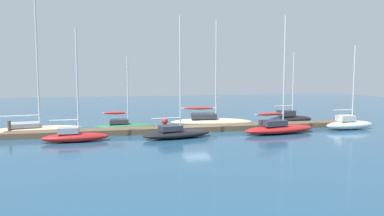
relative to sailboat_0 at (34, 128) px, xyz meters
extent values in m
plane|color=navy|center=(14.77, -2.68, -0.45)|extent=(120.00, 120.00, 0.00)
cube|color=brown|center=(14.77, -2.68, -0.21)|extent=(33.44, 1.86, 0.48)
cylinder|color=brown|center=(-1.55, -1.90, 0.24)|extent=(0.28, 0.28, 1.38)
cylinder|color=brown|center=(31.09, -3.46, 0.24)|extent=(0.28, 0.28, 1.38)
ellipsoid|color=beige|center=(0.09, 0.01, -0.17)|extent=(8.46, 3.86, 0.57)
cube|color=#9EA3AD|center=(-0.71, -0.11, 0.30)|extent=(2.70, 2.22, 0.37)
cylinder|color=silver|center=(0.50, 0.07, 5.88)|extent=(0.15, 0.15, 11.52)
cylinder|color=silver|center=(-1.20, -0.18, 1.13)|extent=(3.40, 0.63, 0.12)
ellipsoid|color=#B21E1E|center=(4.15, -5.64, -0.10)|extent=(5.16, 1.69, 0.70)
cube|color=#9EA3AD|center=(3.64, -5.66, 0.47)|extent=(1.58, 1.08, 0.45)
cylinder|color=silver|center=(4.41, -5.62, 4.29)|extent=(0.13, 0.13, 8.09)
cylinder|color=silver|center=(3.34, -5.68, 1.29)|extent=(2.14, 0.21, 0.10)
ellipsoid|color=#2D7047|center=(8.24, 0.01, -0.15)|extent=(5.89, 2.03, 0.60)
cube|color=#333842|center=(7.66, 0.02, 0.34)|extent=(1.79, 1.35, 0.39)
cylinder|color=silver|center=(8.53, 0.00, 3.41)|extent=(0.14, 0.14, 6.53)
cylinder|color=silver|center=(7.31, 0.03, 1.16)|extent=(2.45, 0.18, 0.11)
ellipsoid|color=#B72D28|center=(7.31, 0.03, 1.16)|extent=(2.22, 0.43, 0.28)
ellipsoid|color=black|center=(12.25, -5.86, -0.12)|extent=(6.14, 2.86, 0.66)
cube|color=#333842|center=(11.67, -5.96, 0.43)|extent=(1.97, 1.62, 0.43)
cylinder|color=silver|center=(12.54, -5.81, 4.91)|extent=(0.14, 0.14, 9.40)
cylinder|color=silver|center=(11.32, -6.01, 1.25)|extent=(2.47, 0.51, 0.11)
ellipsoid|color=beige|center=(17.10, 0.23, -0.05)|extent=(8.85, 4.00, 0.79)
cube|color=#333842|center=(16.26, 0.39, 0.60)|extent=(2.83, 2.20, 0.52)
cylinder|color=silver|center=(17.52, 0.16, 5.36)|extent=(0.15, 0.15, 10.03)
cylinder|color=silver|center=(15.76, 0.48, 1.40)|extent=(3.55, 0.76, 0.12)
ellipsoid|color=#B72D28|center=(15.76, 0.48, 1.40)|extent=(3.24, 0.93, 0.28)
ellipsoid|color=#B21E1E|center=(21.69, -5.75, -0.07)|extent=(7.37, 3.08, 0.75)
cube|color=#333842|center=(20.99, -5.85, 0.55)|extent=(2.33, 1.73, 0.49)
cylinder|color=silver|center=(22.05, -5.69, 5.19)|extent=(0.14, 0.14, 9.77)
cylinder|color=silver|center=(20.56, -5.92, 1.35)|extent=(2.99, 0.56, 0.11)
ellipsoid|color=#B72D28|center=(20.56, -5.92, 1.35)|extent=(2.73, 0.76, 0.28)
ellipsoid|color=black|center=(25.80, -0.34, 0.00)|extent=(5.59, 2.43, 0.90)
cube|color=#333842|center=(25.26, -0.40, 0.74)|extent=(1.76, 1.46, 0.59)
cylinder|color=silver|center=(26.07, -0.31, 3.85)|extent=(0.13, 0.13, 6.80)
cylinder|color=silver|center=(24.94, -0.44, 1.53)|extent=(2.27, 0.37, 0.11)
ellipsoid|color=white|center=(29.47, -5.17, -0.03)|extent=(5.26, 1.70, 0.85)
cube|color=silver|center=(28.95, -5.19, 0.67)|extent=(1.60, 1.10, 0.55)
cylinder|color=silver|center=(29.73, -5.16, 4.02)|extent=(0.13, 0.13, 7.26)
cylinder|color=silver|center=(28.64, -5.20, 1.46)|extent=(2.19, 0.20, 0.10)
sphere|color=red|center=(12.51, 2.51, -0.10)|extent=(0.70, 0.70, 0.70)
camera|label=1|loc=(6.91, -33.47, 4.65)|focal=31.87mm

